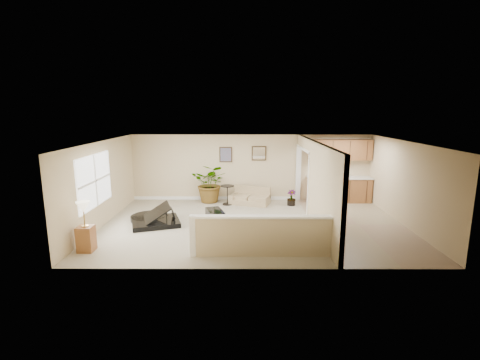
{
  "coord_description": "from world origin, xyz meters",
  "views": [
    {
      "loc": [
        -0.36,
        -10.02,
        3.39
      ],
      "look_at": [
        -0.4,
        0.4,
        1.29
      ],
      "focal_mm": 26.0,
      "sensor_mm": 36.0,
      "label": 1
    }
  ],
  "objects_px": {
    "loveseat": "(250,195)",
    "accent_table": "(227,192)",
    "piano_bench": "(215,219)",
    "lamp_stand": "(85,230)",
    "piano": "(155,206)",
    "small_plant": "(291,199)",
    "palm_plant": "(211,183)"
  },
  "relations": [
    {
      "from": "loveseat",
      "to": "accent_table",
      "type": "distance_m",
      "value": 0.85
    },
    {
      "from": "lamp_stand",
      "to": "piano_bench",
      "type": "bearing_deg",
      "value": 30.01
    },
    {
      "from": "small_plant",
      "to": "lamp_stand",
      "type": "distance_m",
      "value": 7.01
    },
    {
      "from": "accent_table",
      "to": "lamp_stand",
      "type": "height_order",
      "value": "lamp_stand"
    },
    {
      "from": "loveseat",
      "to": "accent_table",
      "type": "relative_size",
      "value": 2.3
    },
    {
      "from": "piano",
      "to": "accent_table",
      "type": "relative_size",
      "value": 2.65
    },
    {
      "from": "lamp_stand",
      "to": "loveseat",
      "type": "bearing_deg",
      "value": 47.28
    },
    {
      "from": "piano_bench",
      "to": "palm_plant",
      "type": "relative_size",
      "value": 0.53
    },
    {
      "from": "piano_bench",
      "to": "palm_plant",
      "type": "height_order",
      "value": "palm_plant"
    },
    {
      "from": "accent_table",
      "to": "small_plant",
      "type": "height_order",
      "value": "accent_table"
    },
    {
      "from": "piano",
      "to": "piano_bench",
      "type": "relative_size",
      "value": 2.36
    },
    {
      "from": "piano",
      "to": "small_plant",
      "type": "distance_m",
      "value": 4.9
    },
    {
      "from": "loveseat",
      "to": "palm_plant",
      "type": "xyz_separation_m",
      "value": [
        -1.45,
        0.21,
        0.41
      ]
    },
    {
      "from": "piano_bench",
      "to": "lamp_stand",
      "type": "distance_m",
      "value": 3.5
    },
    {
      "from": "loveseat",
      "to": "palm_plant",
      "type": "distance_m",
      "value": 1.52
    },
    {
      "from": "piano",
      "to": "piano_bench",
      "type": "height_order",
      "value": "piano"
    },
    {
      "from": "loveseat",
      "to": "small_plant",
      "type": "relative_size",
      "value": 2.91
    },
    {
      "from": "accent_table",
      "to": "small_plant",
      "type": "relative_size",
      "value": 1.26
    },
    {
      "from": "piano",
      "to": "palm_plant",
      "type": "distance_m",
      "value": 2.92
    },
    {
      "from": "accent_table",
      "to": "palm_plant",
      "type": "xyz_separation_m",
      "value": [
        -0.63,
        0.37,
        0.25
      ]
    },
    {
      "from": "piano_bench",
      "to": "lamp_stand",
      "type": "bearing_deg",
      "value": -149.99
    },
    {
      "from": "loveseat",
      "to": "palm_plant",
      "type": "height_order",
      "value": "palm_plant"
    },
    {
      "from": "piano_bench",
      "to": "palm_plant",
      "type": "distance_m",
      "value": 2.97
    },
    {
      "from": "small_plant",
      "to": "loveseat",
      "type": "bearing_deg",
      "value": 170.98
    },
    {
      "from": "accent_table",
      "to": "small_plant",
      "type": "xyz_separation_m",
      "value": [
        2.32,
        -0.08,
        -0.22
      ]
    },
    {
      "from": "accent_table",
      "to": "lamp_stand",
      "type": "relative_size",
      "value": 0.57
    },
    {
      "from": "small_plant",
      "to": "lamp_stand",
      "type": "bearing_deg",
      "value": -143.11
    },
    {
      "from": "piano_bench",
      "to": "small_plant",
      "type": "distance_m",
      "value": 3.57
    },
    {
      "from": "piano",
      "to": "small_plant",
      "type": "xyz_separation_m",
      "value": [
        4.44,
        2.05,
        -0.3
      ]
    },
    {
      "from": "palm_plant",
      "to": "small_plant",
      "type": "bearing_deg",
      "value": -8.68
    },
    {
      "from": "piano_bench",
      "to": "loveseat",
      "type": "relative_size",
      "value": 0.49
    },
    {
      "from": "piano",
      "to": "small_plant",
      "type": "relative_size",
      "value": 3.35
    }
  ]
}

